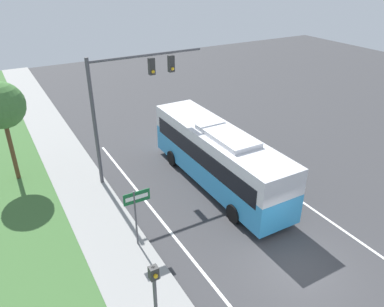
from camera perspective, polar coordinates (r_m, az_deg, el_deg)
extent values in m
plane|color=#38383A|center=(16.92, 15.83, -16.36)|extent=(80.00, 80.00, 0.00)
cube|color=silver|center=(15.16, 5.30, -21.61)|extent=(0.14, 30.00, 0.01)
cube|color=silver|center=(19.19, 23.72, -11.85)|extent=(0.14, 30.00, 0.01)
cube|color=#3393D1|center=(20.93, 3.90, -1.94)|extent=(2.43, 10.60, 1.59)
cube|color=silver|center=(20.27, 4.03, 1.63)|extent=(2.43, 10.60, 1.30)
cube|color=black|center=(20.46, 3.99, 0.50)|extent=(2.47, 9.75, 0.98)
cube|color=silver|center=(19.35, 5.40, 2.79)|extent=(1.70, 3.71, 0.24)
cylinder|color=black|center=(23.25, -3.00, -0.70)|extent=(0.28, 0.96, 0.96)
cylinder|color=black|center=(24.26, 1.91, 0.58)|extent=(0.28, 0.96, 0.96)
cylinder|color=black|center=(18.49, 6.41, -9.06)|extent=(0.28, 0.96, 0.96)
cylinder|color=black|center=(19.74, 11.97, -6.93)|extent=(0.28, 0.96, 0.96)
cylinder|color=#4C4C51|center=(20.55, -14.57, 4.13)|extent=(0.20, 0.20, 7.21)
cylinder|color=#4C4C51|center=(20.51, -6.84, 14.65)|extent=(6.43, 0.14, 0.14)
cube|color=#2D2D2D|center=(20.74, -6.18, 13.07)|extent=(0.32, 0.28, 0.90)
sphere|color=yellow|center=(20.64, -5.94, 12.30)|extent=(0.18, 0.18, 0.18)
cube|color=#2D2D2D|center=(21.22, -3.20, 13.51)|extent=(0.32, 0.28, 0.90)
sphere|color=yellow|center=(21.13, -2.96, 12.76)|extent=(0.18, 0.18, 0.18)
cylinder|color=#4C4C51|center=(12.87, -5.55, -22.15)|extent=(0.12, 0.12, 3.30)
cube|color=#2D2D2D|center=(11.82, -5.87, -17.63)|extent=(0.28, 0.24, 0.44)
sphere|color=yellow|center=(11.72, -5.55, -18.09)|extent=(0.14, 0.14, 0.14)
cylinder|color=#4C4C51|center=(16.60, -8.55, -9.90)|extent=(0.08, 0.08, 2.88)
cube|color=#145B2D|center=(15.99, -8.43, -6.60)|extent=(1.19, 0.03, 0.55)
cube|color=white|center=(15.98, -8.40, -6.63)|extent=(1.01, 0.01, 0.19)
cylinder|color=brown|center=(23.34, -25.77, 0.58)|extent=(0.24, 0.24, 3.71)
sphere|color=#427538|center=(22.41, -27.11, 6.55)|extent=(2.53, 2.53, 2.53)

